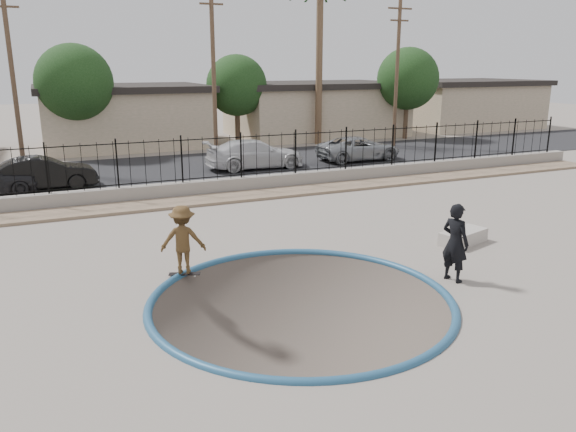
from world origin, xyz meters
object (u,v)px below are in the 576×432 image
at_px(skater, 183,243).
at_px(concrete_ledge, 463,237).
at_px(skateboard, 185,274).
at_px(car_c, 255,154).
at_px(videographer, 455,243).
at_px(car_b, 43,173).
at_px(car_d, 359,148).

bearing_deg(skater, concrete_ledge, -166.26).
xyz_separation_m(skateboard, concrete_ledge, (8.33, -0.71, 0.14)).
bearing_deg(car_c, videographer, 177.75).
relative_size(concrete_ledge, car_b, 0.37).
xyz_separation_m(skateboard, car_b, (-3.07, 12.27, 0.69)).
distance_m(skater, skateboard, 0.82).
height_order(concrete_ledge, car_c, car_c).
bearing_deg(concrete_ledge, skater, 175.11).
relative_size(skateboard, car_b, 0.19).
xyz_separation_m(skateboard, car_d, (13.06, 13.40, 0.63)).
xyz_separation_m(skater, car_b, (-3.07, 12.27, -0.13)).
bearing_deg(videographer, concrete_ledge, -60.88).
bearing_deg(car_b, videographer, -152.70).
height_order(car_b, car_d, car_b).
distance_m(videographer, car_c, 16.39).
xyz_separation_m(car_b, car_d, (16.13, 1.13, -0.05)).
height_order(skater, car_c, skater).
distance_m(skateboard, car_d, 18.72).
relative_size(skater, car_c, 0.35).
bearing_deg(skateboard, car_b, 125.29).
xyz_separation_m(skateboard, car_c, (6.94, 13.39, 0.71)).
bearing_deg(car_b, concrete_ledge, -142.34).
relative_size(videographer, car_d, 0.42).
distance_m(car_c, car_d, 6.12).
xyz_separation_m(car_b, car_c, (10.01, 1.12, 0.02)).
height_order(skateboard, car_b, car_b).
bearing_deg(videographer, car_c, -18.94).
bearing_deg(car_d, skater, 134.57).
xyz_separation_m(concrete_ledge, car_d, (4.73, 14.11, 0.49)).
distance_m(videographer, concrete_ledge, 3.30).
height_order(skater, concrete_ledge, skater).
relative_size(concrete_ledge, car_d, 0.34).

